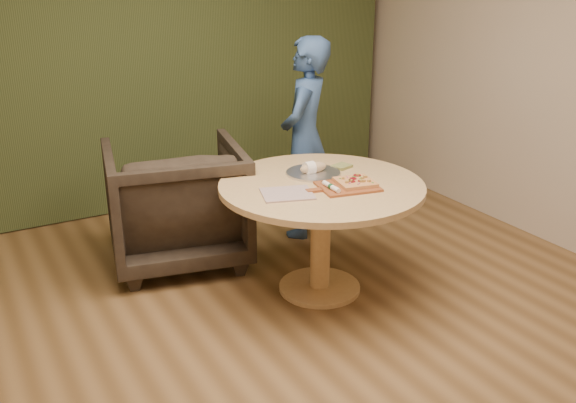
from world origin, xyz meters
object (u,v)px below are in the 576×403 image
Objects in this scene: pizza_paddle at (346,187)px; person_standing at (305,139)px; serving_tray at (313,173)px; cutlery_roll at (331,187)px; armchair at (176,198)px; pedestal_table at (321,204)px; flatbread_pizza at (355,182)px; bread_roll at (312,168)px.

person_standing reaches higher than pizza_paddle.
pizza_paddle is 1.31× the size of serving_tray.
person_standing is (0.33, 1.04, 0.01)m from pizza_paddle.
serving_tray is at bearing 106.70° from pizza_paddle.
cutlery_roll is 1.26m from armchair.
armchair is (-0.65, 0.90, -0.13)m from pedestal_table.
flatbread_pizza is at bearing 11.02° from pizza_paddle.
cutlery_roll is (-0.18, -0.01, 0.00)m from flatbread_pizza.
pizza_paddle is 2.35× the size of cutlery_roll.
pizza_paddle is at bearing -179.75° from flatbread_pizza.
armchair is at bearing 133.78° from bread_roll.
bread_roll is (-0.04, 0.33, 0.04)m from pizza_paddle.
serving_tray is (-0.10, 0.33, -0.02)m from flatbread_pizza.
armchair reaches higher than cutlery_roll.
bread_roll reaches higher than pizza_paddle.
pizza_paddle is 1.82× the size of flatbread_pizza.
armchair is at bearing 125.74° from pedestal_table.
serving_tray is at bearing 74.63° from pedestal_table.
armchair reaches higher than flatbread_pizza.
serving_tray is 0.23× the size of person_standing.
cutlery_roll reaches higher than pedestal_table.
cutlery_roll is (-0.03, -0.16, 0.17)m from pedestal_table.
armchair is (-0.73, 1.05, -0.28)m from pizza_paddle.
flatbread_pizza reaches higher than pizza_paddle.
cutlery_roll reaches higher than serving_tray.
flatbread_pizza is 1.07m from person_standing.
serving_tray is 0.04m from bread_roll.
pedestal_table is at bearing 81.20° from cutlery_roll.
armchair is (-0.62, 1.06, -0.30)m from cutlery_roll.
cutlery_roll is 0.34m from bread_roll.
flatbread_pizza is (0.15, -0.15, 0.17)m from pedestal_table.
armchair is (-0.69, 0.72, -0.31)m from bread_roll.
pizza_paddle is at bearing 4.64° from cutlery_roll.
pedestal_table is at bearing -102.73° from bread_roll.
flatbread_pizza is (0.07, 0.00, 0.02)m from pizza_paddle.
cutlery_roll reaches higher than pizza_paddle.
cutlery_roll is 0.21× the size of armchair.
pedestal_table is 6.52× the size of cutlery_roll.
flatbread_pizza is 0.17× the size of person_standing.
armchair is at bearing 134.15° from serving_tray.
flatbread_pizza is 0.27× the size of armchair.
cutlery_roll is at bearing -101.92° from bread_roll.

